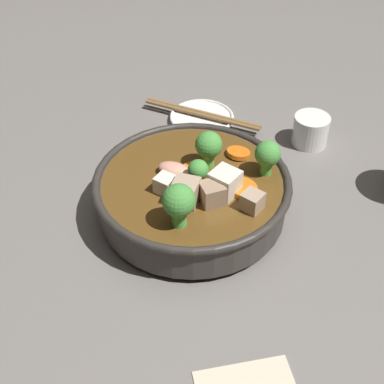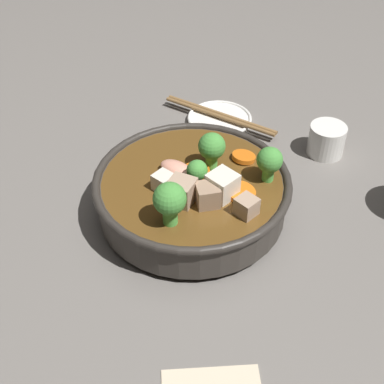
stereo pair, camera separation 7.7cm
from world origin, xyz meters
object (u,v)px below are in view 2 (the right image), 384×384
Objects in this scene: side_saucer at (220,119)px; tea_cup at (327,140)px; stirfry_bowl at (193,191)px; chopsticks_pair at (220,115)px.

side_saucer is 1.94× the size of tea_cup.
stirfry_bowl is at bearing -127.52° from tea_cup.
chopsticks_pair is at bearing 170.68° from tea_cup.
side_saucer is 0.53× the size of chopsticks_pair.
side_saucer is at bearing 96.89° from stirfry_bowl.
side_saucer is at bearing 170.68° from tea_cup.
tea_cup is at bearing 52.48° from stirfry_bowl.
tea_cup reaches higher than chopsticks_pair.
stirfry_bowl is 1.28× the size of chopsticks_pair.
stirfry_bowl is 2.41× the size of side_saucer.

